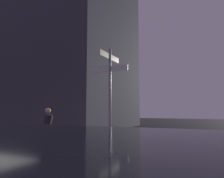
# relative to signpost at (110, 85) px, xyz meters

# --- Properties ---
(sidewalk_kerb) EXTENTS (40.00, 3.27, 0.14)m
(sidewalk_kerb) POSITION_rel_signpost_xyz_m (-0.91, 1.18, -2.52)
(sidewalk_kerb) COLOR #9E9991
(sidewalk_kerb) RESTS_ON ground_plane
(signpost) EXTENTS (1.67, 1.76, 4.05)m
(signpost) POSITION_rel_signpost_xyz_m (0.00, 0.00, 0.00)
(signpost) COLOR gray
(signpost) RESTS_ON sidewalk_kerb
(cyclist) EXTENTS (1.82, 0.34, 1.61)m
(cyclist) POSITION_rel_signpost_xyz_m (-1.87, -1.65, -1.84)
(cyclist) COLOR black
(cyclist) RESTS_ON ground_plane
(building_left_block) EXTENTS (12.21, 10.02, 19.99)m
(building_left_block) POSITION_rel_signpost_xyz_m (-9.23, 7.91, 7.41)
(building_left_block) COLOR #383842
(building_left_block) RESTS_ON ground_plane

